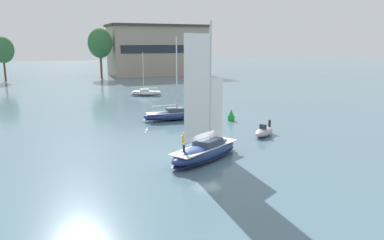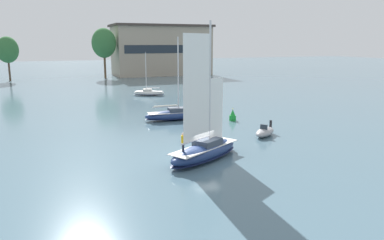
% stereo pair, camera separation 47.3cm
% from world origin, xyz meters
% --- Properties ---
extents(ground_plane, '(400.00, 400.00, 0.00)m').
position_xyz_m(ground_plane, '(0.00, 0.00, 0.00)').
color(ground_plane, slate).
extents(waterfront_building, '(31.48, 15.12, 15.87)m').
position_xyz_m(waterfront_building, '(24.06, 88.34, 7.98)').
color(waterfront_building, tan).
rests_on(waterfront_building, ground).
extents(tree_shore_left, '(5.81, 5.81, 11.95)m').
position_xyz_m(tree_shore_left, '(-20.74, 84.77, 8.37)').
color(tree_shore_left, '#4C3828').
rests_on(tree_shore_left, ground).
extents(tree_shore_center, '(7.03, 7.03, 14.47)m').
position_xyz_m(tree_shore_center, '(4.93, 83.28, 10.13)').
color(tree_shore_center, brown).
rests_on(tree_shore_center, ground).
extents(sailboat_main, '(8.96, 6.48, 12.19)m').
position_xyz_m(sailboat_main, '(0.01, 0.00, 0.98)').
color(sailboat_main, navy).
rests_on(sailboat_main, ground).
extents(sailboat_moored_near_marina, '(6.33, 4.19, 8.52)m').
position_xyz_m(sailboat_moored_near_marina, '(6.67, 42.14, 0.58)').
color(sailboat_moored_near_marina, white).
rests_on(sailboat_moored_near_marina, ground).
extents(sailboat_moored_mid_channel, '(8.18, 2.70, 11.10)m').
position_xyz_m(sailboat_moored_mid_channel, '(3.33, 17.60, 0.75)').
color(sailboat_moored_mid_channel, navy).
rests_on(sailboat_moored_mid_channel, ground).
extents(motor_tender, '(4.05, 3.58, 1.50)m').
position_xyz_m(motor_tender, '(9.82, 5.33, 0.48)').
color(motor_tender, '#99999E').
rests_on(motor_tender, ground).
extents(channel_buoy, '(0.92, 0.92, 1.69)m').
position_xyz_m(channel_buoy, '(10.55, 14.32, 0.66)').
color(channel_buoy, green).
rests_on(channel_buoy, ground).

